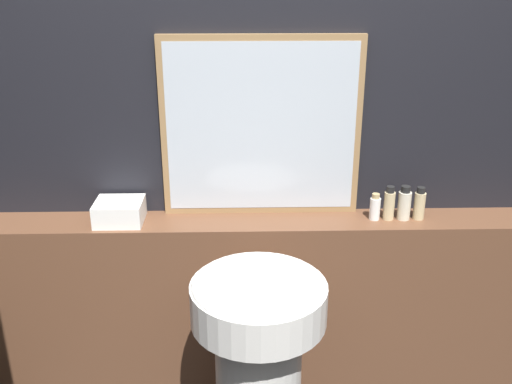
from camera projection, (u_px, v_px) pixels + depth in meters
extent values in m
cube|color=black|center=(269.00, 129.00, 2.35)|extent=(8.00, 0.06, 2.50)
cube|color=brown|center=(269.00, 313.00, 2.51)|extent=(2.54, 0.22, 0.90)
cylinder|color=silver|center=(259.00, 303.00, 1.95)|extent=(0.47, 0.47, 0.14)
torus|color=silver|center=(259.00, 285.00, 1.93)|extent=(0.46, 0.46, 0.02)
cube|color=#937047|center=(261.00, 128.00, 2.30)|extent=(0.81, 0.03, 0.74)
cube|color=#B2BCC6|center=(261.00, 128.00, 2.29)|extent=(0.76, 0.02, 0.69)
cube|color=white|center=(120.00, 212.00, 2.32)|extent=(0.19, 0.17, 0.09)
cylinder|color=white|center=(375.00, 209.00, 2.34)|extent=(0.04, 0.04, 0.09)
cylinder|color=tan|center=(376.00, 196.00, 2.32)|extent=(0.03, 0.03, 0.02)
cylinder|color=#C6B284|center=(389.00, 206.00, 2.34)|extent=(0.04, 0.04, 0.12)
cylinder|color=black|center=(391.00, 189.00, 2.31)|extent=(0.03, 0.03, 0.03)
cylinder|color=beige|center=(404.00, 206.00, 2.34)|extent=(0.05, 0.05, 0.12)
cylinder|color=black|center=(406.00, 189.00, 2.31)|extent=(0.04, 0.04, 0.03)
cylinder|color=#C6B284|center=(419.00, 206.00, 2.34)|extent=(0.05, 0.05, 0.11)
cylinder|color=black|center=(421.00, 190.00, 2.32)|extent=(0.03, 0.03, 0.03)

